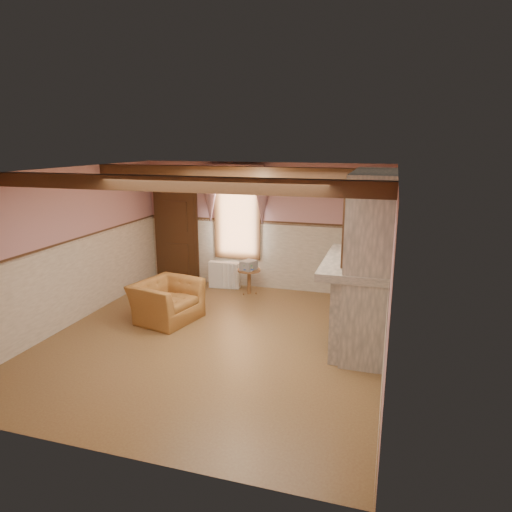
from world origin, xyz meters
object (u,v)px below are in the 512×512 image
(mantel_clock, at_px, (362,242))
(armchair, at_px, (167,301))
(side_table, at_px, (249,281))
(oil_lamp, at_px, (360,248))
(bowl, at_px, (358,257))
(radiator, at_px, (225,275))

(mantel_clock, bearing_deg, armchair, -166.50)
(side_table, bearing_deg, oil_lamp, -34.59)
(bowl, bearing_deg, radiator, 144.81)
(oil_lamp, bearing_deg, radiator, 148.25)
(armchair, height_order, radiator, armchair)
(radiator, bearing_deg, side_table, -24.88)
(side_table, bearing_deg, armchair, -118.09)
(radiator, xyz_separation_m, oil_lamp, (3.07, -1.90, 1.26))
(mantel_clock, bearing_deg, radiator, 157.13)
(radiator, height_order, bowl, bowl)
(armchair, xyz_separation_m, radiator, (0.35, 2.12, -0.07))
(side_table, height_order, oil_lamp, oil_lamp)
(oil_lamp, bearing_deg, side_table, 145.41)
(armchair, height_order, oil_lamp, oil_lamp)
(armchair, distance_m, bowl, 3.59)
(bowl, xyz_separation_m, mantel_clock, (0.00, 0.87, 0.05))
(side_table, relative_size, oil_lamp, 1.96)
(radiator, bearing_deg, armchair, -104.41)
(side_table, relative_size, mantel_clock, 2.29)
(side_table, xyz_separation_m, bowl, (2.41, -1.93, 1.19))
(side_table, distance_m, radiator, 0.70)
(radiator, relative_size, oil_lamp, 2.50)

